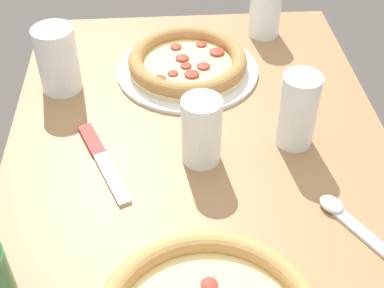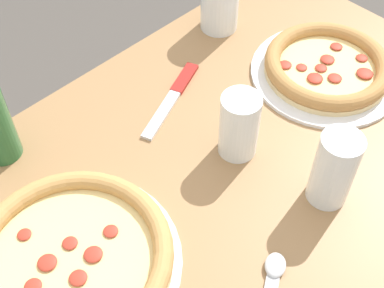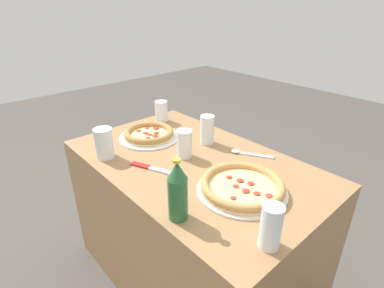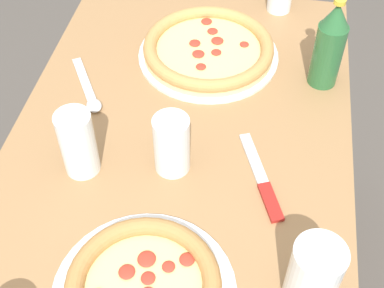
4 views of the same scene
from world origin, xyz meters
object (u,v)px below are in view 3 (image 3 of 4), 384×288
(pizza_margherita, at_px, (149,134))
(glass_water, at_px, (271,229))
(glass_mango_juice, at_px, (207,131))
(glass_orange_juice, at_px, (184,145))
(knife, at_px, (151,168))
(glass_lemonade, at_px, (161,112))
(glass_iced_tea, at_px, (104,145))
(beer_bottle, at_px, (178,191))
(spoon, at_px, (245,153))
(pizza_salami, at_px, (242,186))

(pizza_margherita, relative_size, glass_water, 2.18)
(glass_mango_juice, bearing_deg, pizza_margherita, -143.47)
(pizza_margherita, height_order, glass_water, glass_water)
(glass_orange_juice, distance_m, knife, 0.18)
(glass_lemonade, bearing_deg, glass_orange_juice, -23.85)
(glass_lemonade, height_order, glass_water, glass_water)
(glass_iced_tea, relative_size, beer_bottle, 0.64)
(glass_mango_juice, xyz_separation_m, knife, (0.02, -0.35, -0.06))
(glass_mango_juice, height_order, glass_iced_tea, glass_mango_juice)
(knife, relative_size, spoon, 1.16)
(pizza_margherita, height_order, glass_iced_tea, glass_iced_tea)
(glass_iced_tea, height_order, spoon, glass_iced_tea)
(glass_mango_juice, xyz_separation_m, glass_orange_juice, (0.03, -0.18, -0.01))
(beer_bottle, xyz_separation_m, knife, (-0.31, 0.11, -0.10))
(glass_water, distance_m, knife, 0.59)
(pizza_margherita, relative_size, glass_iced_tea, 2.22)
(pizza_salami, bearing_deg, glass_orange_juice, 176.96)
(glass_lemonade, xyz_separation_m, glass_iced_tea, (0.19, -0.46, 0.01))
(pizza_salami, height_order, spoon, pizza_salami)
(knife, bearing_deg, glass_mango_juice, 94.05)
(glass_orange_juice, relative_size, knife, 0.60)
(glass_iced_tea, distance_m, knife, 0.25)
(pizza_margherita, xyz_separation_m, knife, (0.27, -0.17, -0.02))
(pizza_margherita, xyz_separation_m, glass_mango_juice, (0.24, 0.18, 0.04))
(pizza_salami, bearing_deg, spoon, 126.47)
(pizza_margherita, distance_m, beer_bottle, 0.65)
(pizza_salami, distance_m, pizza_margherita, 0.63)
(pizza_salami, relative_size, glass_water, 2.40)
(glass_mango_juice, height_order, glass_water, glass_mango_juice)
(knife, bearing_deg, glass_iced_tea, -157.93)
(glass_orange_juice, bearing_deg, glass_water, -16.74)
(glass_mango_juice, relative_size, beer_bottle, 0.66)
(glass_water, height_order, beer_bottle, beer_bottle)
(glass_water, bearing_deg, spoon, 135.61)
(glass_mango_juice, distance_m, glass_lemonade, 0.39)
(pizza_margherita, bearing_deg, beer_bottle, -26.09)
(glass_mango_juice, height_order, knife, glass_mango_juice)
(beer_bottle, bearing_deg, glass_water, 22.77)
(pizza_salami, height_order, glass_orange_juice, glass_orange_juice)
(beer_bottle, relative_size, spoon, 1.19)
(glass_mango_juice, distance_m, knife, 0.36)
(glass_lemonade, bearing_deg, glass_mango_juice, -1.70)
(pizza_salami, bearing_deg, glass_lemonade, 165.13)
(glass_orange_juice, xyz_separation_m, beer_bottle, (0.31, -0.29, 0.05))
(pizza_salami, bearing_deg, pizza_margherita, 178.66)
(glass_orange_juice, distance_m, spoon, 0.29)
(glass_orange_juice, bearing_deg, beer_bottle, -43.33)
(glass_water, bearing_deg, beer_bottle, -157.23)
(glass_water, bearing_deg, glass_lemonade, 160.18)
(glass_iced_tea, bearing_deg, glass_orange_juice, 48.75)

